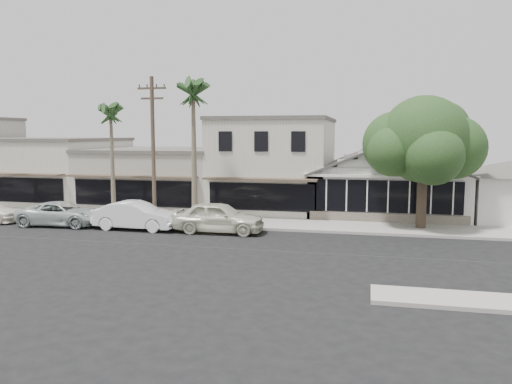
% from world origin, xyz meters
% --- Properties ---
extents(ground, '(140.00, 140.00, 0.00)m').
position_xyz_m(ground, '(0.00, 0.00, 0.00)').
color(ground, black).
rests_on(ground, ground).
extents(sidewalk_north, '(90.00, 3.50, 0.15)m').
position_xyz_m(sidewalk_north, '(-8.00, 6.75, 0.07)').
color(sidewalk_north, '#9E9991').
rests_on(sidewalk_north, ground).
extents(corner_shop, '(10.40, 8.60, 5.10)m').
position_xyz_m(corner_shop, '(5.00, 12.47, 2.62)').
color(corner_shop, white).
rests_on(corner_shop, ground).
extents(row_building_near, '(8.00, 10.00, 6.50)m').
position_xyz_m(row_building_near, '(-3.00, 13.50, 3.25)').
color(row_building_near, silver).
rests_on(row_building_near, ground).
extents(row_building_midnear, '(10.00, 10.00, 4.20)m').
position_xyz_m(row_building_midnear, '(-12.00, 13.50, 2.10)').
color(row_building_midnear, '#B5AFA3').
rests_on(row_building_midnear, ground).
extents(row_building_midfar, '(11.00, 10.00, 5.00)m').
position_xyz_m(row_building_midfar, '(-22.50, 13.50, 2.50)').
color(row_building_midfar, silver).
rests_on(row_building_midfar, ground).
extents(utility_pole, '(1.80, 0.24, 9.00)m').
position_xyz_m(utility_pole, '(-9.00, 5.20, 4.79)').
color(utility_pole, brown).
rests_on(utility_pole, ground).
extents(car_0, '(5.22, 2.16, 1.77)m').
position_xyz_m(car_0, '(-4.44, 3.73, 0.88)').
color(car_0, beige).
rests_on(car_0, ground).
extents(car_1, '(5.03, 1.83, 1.65)m').
position_xyz_m(car_1, '(-9.44, 3.56, 0.82)').
color(car_1, white).
rests_on(car_1, ground).
extents(car_2, '(5.39, 2.76, 1.46)m').
position_xyz_m(car_2, '(-14.44, 3.71, 0.73)').
color(car_2, '#AFBCB8').
rests_on(car_2, ground).
extents(shade_tree, '(7.01, 6.33, 7.77)m').
position_xyz_m(shade_tree, '(6.78, 7.27, 5.12)').
color(shade_tree, '#443729').
rests_on(shade_tree, ground).
extents(palm_east, '(3.19, 3.19, 9.30)m').
position_xyz_m(palm_east, '(-6.70, 6.07, 8.00)').
color(palm_east, '#726651').
rests_on(palm_east, ground).
extents(palm_mid, '(2.42, 2.42, 7.86)m').
position_xyz_m(palm_mid, '(-12.27, 6.12, 6.77)').
color(palm_mid, '#726651').
rests_on(palm_mid, ground).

